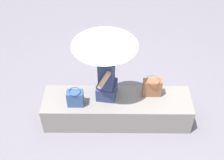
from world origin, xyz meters
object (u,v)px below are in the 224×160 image
Objects in this scene: parasol at (105,38)px; tote_bag_canvas at (75,98)px; person_seated at (107,76)px; handbag_black at (152,87)px.

tote_bag_canvas is (-0.44, -0.24, -0.88)m from parasol.
person_seated is 0.56m from tote_bag_canvas.
person_seated reaches higher than tote_bag_canvas.
person_seated is at bearing -56.95° from parasol.
person_seated reaches higher than handbag_black.
parasol reaches higher than handbag_black.
handbag_black is (0.70, -0.02, -0.87)m from parasol.
handbag_black is at bearing -1.47° from parasol.
tote_bag_canvas is at bearing -151.75° from parasol.
person_seated is 3.24× the size of tote_bag_canvas.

